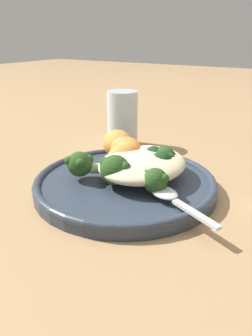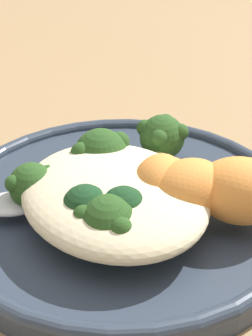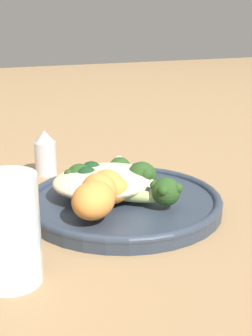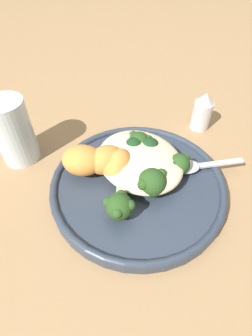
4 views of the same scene
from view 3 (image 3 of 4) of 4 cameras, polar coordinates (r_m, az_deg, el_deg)
ground_plane at (r=0.66m, az=-0.48°, el=-4.43°), size 4.00×4.00×0.00m
plate at (r=0.64m, az=-0.29°, el=-4.11°), size 0.27×0.27×0.02m
quinoa_mound at (r=0.64m, az=-2.53°, el=-1.59°), size 0.14×0.12×0.03m
broccoli_stalk_0 at (r=0.60m, az=3.69°, el=-2.96°), size 0.09×0.08×0.04m
broccoli_stalk_1 at (r=0.64m, az=1.67°, el=-1.22°), size 0.08×0.05×0.04m
broccoli_stalk_2 at (r=0.68m, az=-0.97°, el=-0.66°), size 0.08×0.11×0.03m
broccoli_stalk_3 at (r=0.64m, az=-5.19°, el=-1.42°), size 0.06×0.09×0.04m
sweet_potato_chunk_0 at (r=0.56m, az=-3.99°, el=-3.93°), size 0.08×0.08×0.05m
sweet_potato_chunk_1 at (r=0.59m, az=-3.28°, el=-2.76°), size 0.05×0.06×0.04m
sweet_potato_chunk_2 at (r=0.61m, az=-2.25°, el=-2.17°), size 0.06×0.06×0.04m
sweet_potato_chunk_3 at (r=0.60m, az=-1.93°, el=-2.69°), size 0.06×0.06×0.04m
kale_tuft at (r=0.65m, az=-4.16°, el=-1.23°), size 0.06×0.06×0.04m
spoon at (r=0.72m, az=-0.99°, el=-0.34°), size 0.07×0.11×0.01m
water_glass at (r=0.47m, az=-14.18°, el=-7.32°), size 0.06×0.06×0.11m
salt_shaker at (r=0.79m, az=-9.81°, el=1.82°), size 0.04×0.04×0.08m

